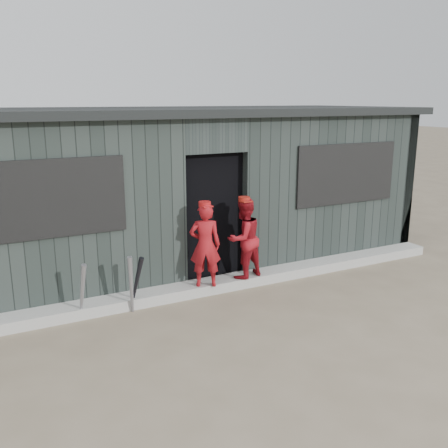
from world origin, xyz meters
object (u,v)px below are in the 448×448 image
bat_right (136,283)px  player_red_left (205,245)px  bat_left (82,292)px  dugout (179,187)px  bat_mid (131,285)px  player_grey_back (232,240)px  player_red_right (244,238)px

bat_right → player_red_left: bearing=1.9°
bat_left → player_red_left: (1.75, 0.07, 0.36)m
bat_right → dugout: dugout is taller
player_red_left → dugout: size_ratio=0.15×
bat_mid → player_grey_back: 2.06m
dugout → player_red_right: bearing=-79.8°
bat_left → bat_right: 0.72m
bat_mid → player_red_left: player_red_left is taller
bat_right → player_grey_back: bearing=20.3°
player_grey_back → player_red_right: bearing=87.3°
bat_right → player_red_left: player_red_left is taller
bat_right → player_red_left: size_ratio=0.64×
bat_right → player_grey_back: player_grey_back is taller
bat_right → dugout: bearing=53.1°
bat_right → player_red_left: 1.10m
player_red_left → player_red_right: 0.67m
player_red_right → player_red_left: bearing=-7.9°
player_red_left → dugout: 1.92m
player_red_right → player_grey_back: (0.10, 0.56, -0.18)m
bat_mid → bat_right: 0.14m
player_grey_back → bat_mid: bearing=29.8°
bat_mid → dugout: 2.60m
player_red_right → bat_mid: bearing=-7.5°
dugout → bat_left: bearing=-138.2°
player_red_left → dugout: (0.35, 1.81, 0.53)m
bat_left → bat_right: bearing=2.8°
player_grey_back → dugout: size_ratio=0.14×
player_grey_back → dugout: dugout is taller
bat_mid → dugout: bearing=52.6°
player_red_right → dugout: size_ratio=0.15×
bat_left → player_grey_back: player_grey_back is taller
bat_mid → player_red_right: bearing=6.5°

